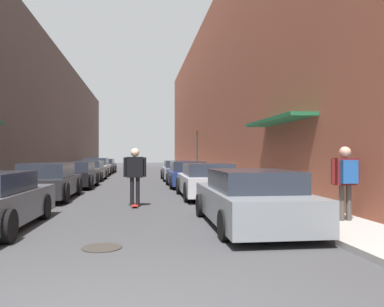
% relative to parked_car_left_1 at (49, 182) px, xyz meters
% --- Properties ---
extents(ground, '(119.14, 119.14, 0.00)m').
position_rel_parked_car_left_1_xyz_m(ground, '(2.97, 10.64, -0.66)').
color(ground, '#38383A').
extents(curb_strip_left, '(1.80, 54.15, 0.12)m').
position_rel_parked_car_left_1_xyz_m(curb_strip_left, '(-1.86, 16.05, -0.60)').
color(curb_strip_left, gray).
rests_on(curb_strip_left, ground).
extents(curb_strip_right, '(1.80, 54.15, 0.12)m').
position_rel_parked_car_left_1_xyz_m(curb_strip_right, '(7.81, 16.05, -0.60)').
color(curb_strip_right, gray).
rests_on(curb_strip_right, ground).
extents(building_row_left, '(4.90, 54.15, 9.76)m').
position_rel_parked_car_left_1_xyz_m(building_row_left, '(-4.76, 16.05, 4.22)').
color(building_row_left, '#564C47').
rests_on(building_row_left, ground).
extents(building_row_right, '(4.90, 54.15, 13.11)m').
position_rel_parked_car_left_1_xyz_m(building_row_right, '(10.71, 16.05, 5.89)').
color(building_row_right, brown).
rests_on(building_row_right, ground).
extents(parked_car_left_1, '(1.90, 4.51, 1.36)m').
position_rel_parked_car_left_1_xyz_m(parked_car_left_1, '(0.00, 0.00, 0.00)').
color(parked_car_left_1, '#232326').
rests_on(parked_car_left_1, ground).
extents(parked_car_left_2, '(1.99, 4.02, 1.31)m').
position_rel_parked_car_left_1_xyz_m(parked_car_left_2, '(0.16, 4.92, -0.02)').
color(parked_car_left_2, black).
rests_on(parked_car_left_2, ground).
extents(parked_car_left_3, '(2.05, 4.59, 1.29)m').
position_rel_parked_car_left_1_xyz_m(parked_car_left_3, '(0.07, 10.53, -0.03)').
color(parked_car_left_3, '#515459').
rests_on(parked_car_left_3, ground).
extents(parked_car_left_4, '(2.06, 4.20, 1.43)m').
position_rel_parked_car_left_1_xyz_m(parked_car_left_4, '(-0.02, 15.85, 0.03)').
color(parked_car_left_4, '#B7B7BC').
rests_on(parked_car_left_4, ground).
extents(parked_car_left_5, '(1.88, 4.73, 1.31)m').
position_rel_parked_car_left_1_xyz_m(parked_car_left_5, '(0.16, 21.17, -0.02)').
color(parked_car_left_5, '#232326').
rests_on(parked_car_left_5, ground).
extents(parked_car_right_0, '(2.06, 4.69, 1.30)m').
position_rel_parked_car_left_1_xyz_m(parked_car_right_0, '(5.92, -6.12, -0.03)').
color(parked_car_right_0, gray).
rests_on(parked_car_right_0, ground).
extents(parked_car_right_1, '(2.07, 4.42, 1.33)m').
position_rel_parked_car_left_1_xyz_m(parked_car_right_1, '(5.95, -0.22, -0.01)').
color(parked_car_right_1, '#B7B7BC').
rests_on(parked_car_right_1, ground).
extents(parked_car_right_2, '(1.98, 4.11, 1.33)m').
position_rel_parked_car_left_1_xyz_m(parked_car_right_2, '(5.79, 4.70, -0.01)').
color(parked_car_right_2, navy).
rests_on(parked_car_right_2, ground).
extents(parked_car_right_3, '(1.95, 4.20, 1.30)m').
position_rel_parked_car_left_1_xyz_m(parked_car_right_3, '(5.78, 10.09, -0.03)').
color(parked_car_right_3, gray).
rests_on(parked_car_right_3, ground).
extents(skateboarder, '(0.72, 0.78, 1.87)m').
position_rel_parked_car_left_1_xyz_m(skateboarder, '(3.21, -2.48, 0.50)').
color(skateboarder, '#B2231E').
rests_on(skateboarder, ground).
extents(manhole_cover, '(0.70, 0.70, 0.02)m').
position_rel_parked_car_left_1_xyz_m(manhole_cover, '(2.71, -7.75, -0.65)').
color(manhole_cover, '#332D28').
rests_on(manhole_cover, ground).
extents(traffic_light, '(0.16, 0.22, 3.49)m').
position_rel_parked_car_left_1_xyz_m(traffic_light, '(7.80, 14.30, 1.62)').
color(traffic_light, '#2D2D2D').
rests_on(traffic_light, curb_strip_right).
extents(pedestrian, '(0.69, 0.38, 1.73)m').
position_rel_parked_car_left_1_xyz_m(pedestrian, '(8.12, -6.41, 0.54)').
color(pedestrian, '#47423D').
rests_on(pedestrian, curb_strip_right).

